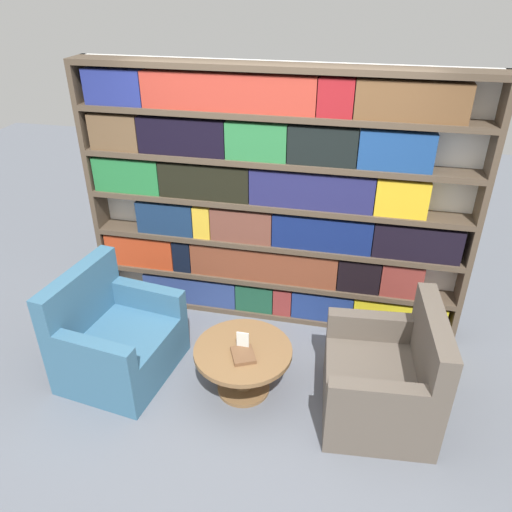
{
  "coord_description": "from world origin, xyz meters",
  "views": [
    {
      "loc": [
        0.73,
        -2.84,
        3.03
      ],
      "look_at": [
        -0.02,
        0.58,
        1.0
      ],
      "focal_mm": 35.0,
      "sensor_mm": 36.0,
      "label": 1
    }
  ],
  "objects": [
    {
      "name": "bookshelf",
      "position": [
        -0.03,
        1.22,
        1.19
      ],
      "size": [
        3.5,
        0.3,
        2.39
      ],
      "color": "silver",
      "rests_on": "ground_plane"
    },
    {
      "name": "stray_book",
      "position": [
        0.0,
        0.01,
        0.44
      ],
      "size": [
        0.24,
        0.26,
        0.03
      ],
      "color": "brown",
      "rests_on": "coffee_table"
    },
    {
      "name": "table_sign",
      "position": [
        -0.02,
        0.1,
        0.5
      ],
      "size": [
        0.1,
        0.06,
        0.16
      ],
      "color": "black",
      "rests_on": "coffee_table"
    },
    {
      "name": "coffee_table",
      "position": [
        -0.02,
        0.1,
        0.3
      ],
      "size": [
        0.78,
        0.78,
        0.43
      ],
      "color": "brown",
      "rests_on": "ground_plane"
    },
    {
      "name": "armchair_right",
      "position": [
        1.08,
        0.1,
        0.31
      ],
      "size": [
        0.88,
        0.98,
        0.93
      ],
      "rotation": [
        0.0,
        0.0,
        -1.48
      ],
      "color": "brown",
      "rests_on": "ground_plane"
    },
    {
      "name": "armchair_left",
      "position": [
        -1.13,
        0.1,
        0.31
      ],
      "size": [
        0.92,
        1.01,
        0.93
      ],
      "rotation": [
        0.0,
        0.0,
        1.44
      ],
      "color": "#386684",
      "rests_on": "ground_plane"
    },
    {
      "name": "ground_plane",
      "position": [
        0.0,
        0.0,
        0.0
      ],
      "size": [
        14.0,
        14.0,
        0.0
      ],
      "primitive_type": "plane",
      "color": "slate"
    }
  ]
}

